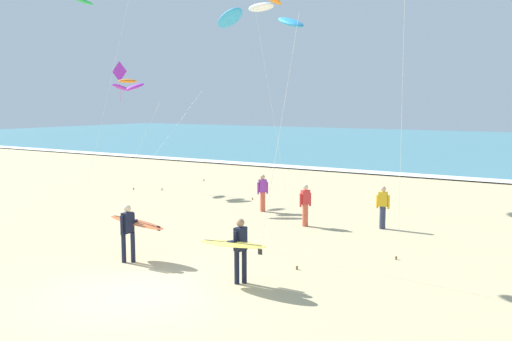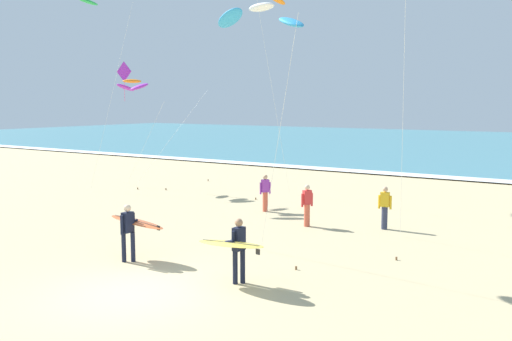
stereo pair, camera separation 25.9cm
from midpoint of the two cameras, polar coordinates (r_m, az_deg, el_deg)
The scene contains 10 objects.
ground_plane at distance 14.36m, azimuth -11.68°, elevation -12.09°, with size 160.00×160.00×0.00m, color tan.
shoreline_foam at distance 36.74m, azimuth 17.69°, elevation -0.56°, with size 160.00×1.70×0.01m, color white.
surfer_lead at distance 14.37m, azimuth -1.66°, elevation -7.57°, with size 2.06×0.98×1.71m.
surfer_trailing at distance 16.95m, azimuth -12.02°, elevation -5.50°, with size 2.06×0.91×1.71m.
kite_arc_amber_mid at distance 30.98m, azimuth -12.18°, elevation 8.43°, with size 2.80×5.39×5.88m.
kite_diamond_violet_far at distance 32.02m, azimuth -12.86°, elevation 9.28°, with size 3.47×0.06×6.88m.
kite_arc_ivory_close at distance 17.53m, azimuth 1.00°, elevation 15.36°, with size 3.21×2.90×7.58m.
bystander_yellow_top at distance 21.25m, azimuth 13.25°, elevation -3.66°, with size 0.49×0.23×1.59m.
bystander_red_top at distance 21.26m, azimuth 5.54°, elevation -3.51°, with size 0.32×0.44×1.59m.
bystander_purple_top at distance 24.05m, azimuth 1.25°, elevation -2.26°, with size 0.33×0.42×1.59m.
Camera 2 is at (9.76, -9.50, 4.63)m, focal length 39.49 mm.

